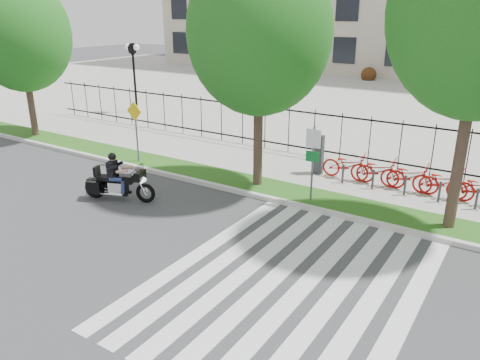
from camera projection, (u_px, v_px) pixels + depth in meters
The scene contains 14 objects.
ground at pixel (141, 232), 13.54m from camera, with size 120.00×120.00×0.00m, color #3C3B3E.
curb at pixel (222, 187), 16.74m from camera, with size 60.00×0.20×0.15m, color beige.
grass_verge at pixel (235, 181), 17.41m from camera, with size 60.00×1.50×0.15m, color #1A4B12.
sidewalk at pixel (268, 163), 19.39m from camera, with size 60.00×3.50×0.15m, color #B0AEA5.
plaza at pixel (391, 100), 33.24m from camera, with size 80.00×34.00×0.10m, color #B0AEA5.
crosswalk_stripes at pixel (290, 281), 11.07m from camera, with size 5.70×8.00×0.01m, color silver, non-canonical shape.
iron_fence at pixel (289, 130), 20.40m from camera, with size 30.00×0.06×2.00m, color black, non-canonical shape.
lamp_post_left at pixel (133, 61), 28.04m from camera, with size 1.06×0.70×4.25m.
street_tree_0 at pixel (21, 35), 21.91m from camera, with size 4.65×4.65×7.51m.
street_tree_1 at pixel (259, 32), 15.10m from camera, with size 4.78×4.78×8.01m.
bike_share_station at pixel (442, 182), 15.53m from camera, with size 8.97×0.89×1.50m.
sign_pole_regulatory at pixel (313, 154), 14.90m from camera, with size 0.50×0.09×2.50m.
sign_pole_warning at pixel (136, 123), 18.90m from camera, with size 0.78×0.09×2.49m.
motorcycle_rider at pixel (118, 181), 15.63m from camera, with size 2.48×1.24×1.99m.
Camera 1 is at (9.05, -8.68, 6.04)m, focal length 35.00 mm.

